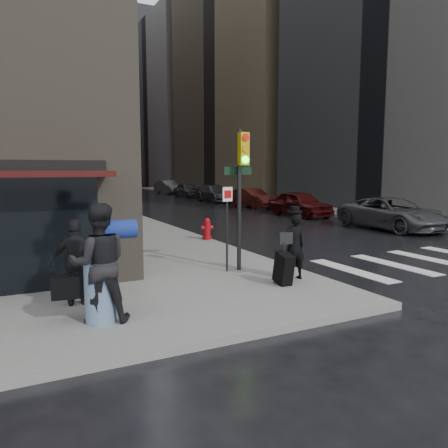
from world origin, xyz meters
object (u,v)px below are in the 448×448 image
at_px(fire_hydrant, 207,230).
at_px(parked_car_2, 252,198).
at_px(parked_car_0, 392,214).
at_px(man_greycoat, 77,262).
at_px(parked_car_3, 215,193).
at_px(man_jeans, 98,263).
at_px(traffic_light, 240,180).
at_px(parked_car_5, 168,187).
at_px(parked_car_4, 187,190).
at_px(man_overcoat, 292,249).
at_px(parked_car_1, 300,204).

distance_m(fire_hydrant, parked_car_2, 15.33).
xyz_separation_m(parked_car_0, parked_car_2, (0.08, 12.70, -0.05)).
height_order(man_greycoat, fire_hydrant, man_greycoat).
bearing_deg(parked_car_3, man_jeans, -119.30).
bearing_deg(man_jeans, traffic_light, -141.92).
distance_m(fire_hydrant, parked_car_5, 32.80).
height_order(man_greycoat, parked_car_5, man_greycoat).
distance_m(fire_hydrant, parked_car_4, 26.69).
relative_size(man_overcoat, parked_car_5, 0.40).
bearing_deg(traffic_light, man_jeans, -152.72).
bearing_deg(parked_car_1, traffic_light, -135.66).
relative_size(man_greycoat, parked_car_2, 0.40).
bearing_deg(parked_car_0, parked_car_2, 90.48).
relative_size(man_overcoat, parked_car_1, 0.40).
bearing_deg(fire_hydrant, traffic_light, -105.13).
bearing_deg(parked_car_1, parked_car_3, 83.78).
relative_size(man_greycoat, parked_car_3, 0.34).
bearing_deg(traffic_light, parked_car_0, 21.16).
bearing_deg(parked_car_3, fire_hydrant, -116.34).
distance_m(man_overcoat, parked_car_3, 26.92).
bearing_deg(man_jeans, man_overcoat, -161.18).
relative_size(parked_car_0, parked_car_2, 1.27).
xyz_separation_m(man_greycoat, parked_car_2, (14.60, 18.30, -0.30)).
distance_m(fire_hydrant, parked_car_0, 9.07).
distance_m(parked_car_1, parked_car_4, 19.06).
xyz_separation_m(man_jeans, parked_car_0, (14.34, 6.77, -0.45)).
distance_m(man_greycoat, traffic_light, 4.52).
distance_m(man_jeans, parked_car_4, 35.33).
bearing_deg(parked_car_1, man_overcoat, -130.43).
bearing_deg(parked_car_0, man_overcoat, -147.94).
distance_m(man_greycoat, parked_car_2, 23.41).
height_order(parked_car_4, parked_car_5, parked_car_5).
bearing_deg(fire_hydrant, parked_car_4, 69.59).
distance_m(man_overcoat, traffic_light, 2.20).
relative_size(man_jeans, fire_hydrant, 2.55).
height_order(parked_car_2, parked_car_3, parked_car_3).
bearing_deg(traffic_light, parked_car_2, 56.36).
height_order(man_greycoat, parked_car_0, man_greycoat).
xyz_separation_m(man_overcoat, parked_car_1, (9.34, 12.28, -0.14)).
relative_size(man_jeans, parked_car_3, 0.42).
bearing_deg(parked_car_4, parked_car_1, -94.42).
xyz_separation_m(fire_hydrant, parked_car_2, (9.14, 12.31, 0.17)).
distance_m(traffic_light, parked_car_5, 37.92).
xyz_separation_m(parked_car_2, parked_car_4, (0.17, 12.70, 0.01)).
relative_size(fire_hydrant, parked_car_3, 0.17).
distance_m(man_overcoat, parked_car_0, 11.44).
bearing_deg(man_overcoat, man_jeans, 15.58).
bearing_deg(man_overcoat, man_greycoat, 1.15).
relative_size(man_greycoat, parked_car_5, 0.37).
bearing_deg(parked_car_1, parked_car_2, 82.18).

